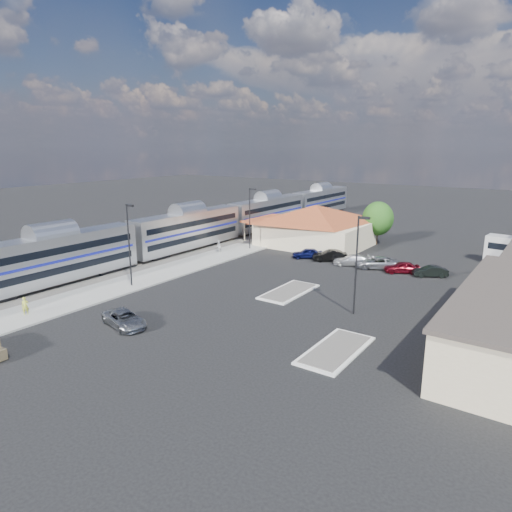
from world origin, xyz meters
The scene contains 21 objects.
ground centered at (0.00, 0.00, 0.00)m, with size 280.00×280.00×0.00m, color black.
railbed centered at (-21.00, 8.00, 0.06)m, with size 16.00×100.00×0.12m, color #4C4944.
platform centered at (-12.00, 6.00, 0.09)m, with size 5.50×92.00×0.18m, color gray.
passenger_train centered at (-18.00, 10.56, 2.87)m, with size 3.00×104.00×5.55m.
freight_cars centered at (-24.00, 4.68, 1.93)m, with size 2.80×46.00×4.00m.
station_depot centered at (-4.56, 24.00, 3.13)m, with size 18.35×12.24×6.20m.
traffic_island_south centered at (4.00, 2.00, 0.10)m, with size 3.30×7.50×0.21m.
traffic_island_north centered at (14.00, -8.00, 0.10)m, with size 3.30×7.50×0.21m.
lamp_plat_s centered at (-10.90, -6.00, 5.34)m, with size 1.08×0.25×9.00m.
lamp_plat_n centered at (-10.90, 16.00, 5.34)m, with size 1.08×0.25×9.00m.
lamp_lot centered at (12.10, 0.00, 5.34)m, with size 1.08×0.25×9.00m.
tree_depot centered at (3.00, 30.00, 4.02)m, with size 4.71×4.71×6.63m.
suv centered at (-2.69, -13.82, 0.68)m, with size 2.26×4.90×1.36m, color gray.
person_a centered at (-11.80, -17.30, 0.99)m, with size 0.59×0.39×1.63m, color gold.
person_b centered at (-13.18, 11.49, 1.02)m, with size 0.81×0.63×1.67m, color silver.
parked_car_a centered at (-1.51, 16.08, 0.70)m, with size 1.65×4.09×1.39m, color #0D1243.
parked_car_b centered at (1.69, 16.38, 0.75)m, with size 1.58×4.52×1.49m, color black.
parked_car_c centered at (4.89, 16.08, 0.68)m, with size 1.90×4.68×1.36m, color silver.
parked_car_d centered at (8.09, 16.38, 0.74)m, with size 2.46×5.33×1.48m, color gray.
parked_car_e centered at (11.29, 16.08, 0.70)m, with size 1.65×4.11×1.40m, color maroon.
parked_car_f centered at (14.49, 16.38, 0.64)m, with size 1.36×3.91×1.29m, color black.
Camera 1 is at (26.93, -37.07, 14.92)m, focal length 32.00 mm.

